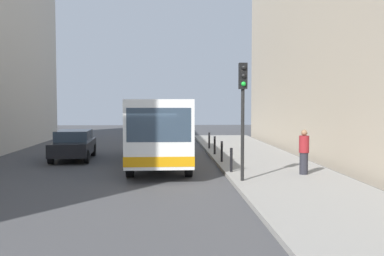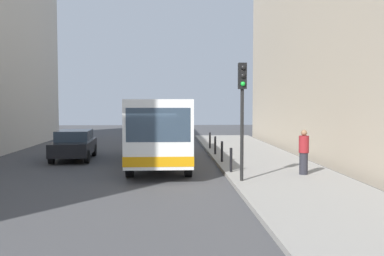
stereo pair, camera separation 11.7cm
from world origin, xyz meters
TOP-DOWN VIEW (x-y plane):
  - ground_plane at (0.00, 0.00)m, footprint 80.00×80.00m
  - sidewalk at (5.40, 0.00)m, footprint 4.40×40.00m
  - bus at (0.59, 4.46)m, footprint 2.62×11.04m
  - car_beside_bus at (-3.79, 5.94)m, footprint 2.05×4.49m
  - traffic_light at (3.55, -1.38)m, footprint 0.28×0.33m
  - bollard_near at (3.45, 0.59)m, footprint 0.11×0.11m
  - bollard_mid at (3.45, 3.57)m, footprint 0.11×0.11m
  - bollard_far at (3.45, 6.55)m, footprint 0.11×0.11m
  - bollard_farthest at (3.45, 9.53)m, footprint 0.11×0.11m
  - pedestrian_near_signal at (6.12, -0.16)m, footprint 0.38×0.38m

SIDE VIEW (x-z plane):
  - ground_plane at x=0.00m, z-range 0.00..0.00m
  - sidewalk at x=5.40m, z-range 0.00..0.15m
  - bollard_near at x=3.45m, z-range 0.15..1.10m
  - bollard_mid at x=3.45m, z-range 0.15..1.10m
  - bollard_far at x=3.45m, z-range 0.15..1.10m
  - bollard_farthest at x=3.45m, z-range 0.15..1.10m
  - car_beside_bus at x=-3.79m, z-range 0.04..1.52m
  - pedestrian_near_signal at x=6.12m, z-range 0.15..1.85m
  - bus at x=0.59m, z-range 0.23..3.23m
  - traffic_light at x=3.55m, z-range 0.96..5.06m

